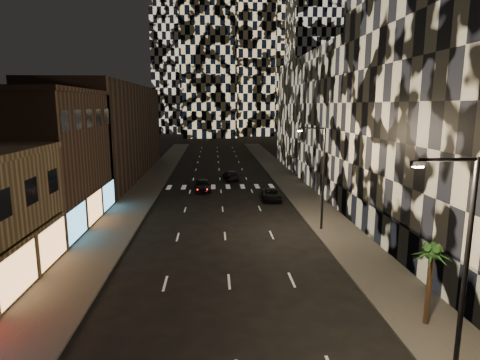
{
  "coord_description": "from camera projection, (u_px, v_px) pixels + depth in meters",
  "views": [
    {
      "loc": [
        -0.86,
        -3.67,
        10.97
      ],
      "look_at": [
        0.88,
        22.82,
        6.0
      ],
      "focal_mm": 30.0,
      "sensor_mm": 36.0,
      "label": 1
    }
  ],
  "objects": [
    {
      "name": "sidewalk_left",
      "position": [
        147.0,
        187.0,
        54.06
      ],
      "size": [
        4.0,
        120.0,
        0.15
      ],
      "primitive_type": "cube",
      "color": "#47443F",
      "rests_on": "ground"
    },
    {
      "name": "sidewalk_right",
      "position": [
        293.0,
        185.0,
        55.35
      ],
      "size": [
        4.0,
        120.0,
        0.15
      ],
      "primitive_type": "cube",
      "color": "#47443F",
      "rests_on": "ground"
    },
    {
      "name": "curb_left",
      "position": [
        162.0,
        187.0,
        54.19
      ],
      "size": [
        0.2,
        120.0,
        0.15
      ],
      "primitive_type": "cube",
      "color": "#4C4C47",
      "rests_on": "ground"
    },
    {
      "name": "curb_right",
      "position": [
        278.0,
        185.0,
        55.21
      ],
      "size": [
        0.2,
        120.0,
        0.15
      ],
      "primitive_type": "cube",
      "color": "#4C4C47",
      "rests_on": "ground"
    },
    {
      "name": "retail_brown",
      "position": [
        36.0,
        161.0,
        36.33
      ],
      "size": [
        10.0,
        15.0,
        12.0
      ],
      "primitive_type": "cube",
      "color": "#453127",
      "rests_on": "ground"
    },
    {
      "name": "retail_filler_left",
      "position": [
        110.0,
        131.0,
        62.14
      ],
      "size": [
        10.0,
        40.0,
        14.0
      ],
      "primitive_type": "cube",
      "color": "#453127",
      "rests_on": "ground"
    },
    {
      "name": "midrise_base",
      "position": [
        389.0,
        233.0,
        30.22
      ],
      "size": [
        0.6,
        25.0,
        3.0
      ],
      "primitive_type": "cube",
      "color": "#383838",
      "rests_on": "ground"
    },
    {
      "name": "midrise_filler_right",
      "position": [
        350.0,
        118.0,
        61.21
      ],
      "size": [
        16.0,
        40.0,
        18.0
      ],
      "primitive_type": "cube",
      "color": "#232326",
      "rests_on": "ground"
    },
    {
      "name": "streetlight_near",
      "position": [
        461.0,
        257.0,
        15.04
      ],
      "size": [
        2.55,
        0.25,
        9.0
      ],
      "color": "black",
      "rests_on": "sidewalk_right"
    },
    {
      "name": "streetlight_far",
      "position": [
        321.0,
        171.0,
        34.65
      ],
      "size": [
        2.55,
        0.25,
        9.0
      ],
      "color": "black",
      "rests_on": "sidewalk_right"
    },
    {
      "name": "car_dark_midlane",
      "position": [
        203.0,
        185.0,
        51.77
      ],
      "size": [
        2.23,
        4.73,
        1.57
      ],
      "primitive_type": "imported",
      "rotation": [
        0.0,
        0.0,
        0.08
      ],
      "color": "black",
      "rests_on": "ground"
    },
    {
      "name": "car_dark_oncoming",
      "position": [
        231.0,
        175.0,
        59.72
      ],
      "size": [
        2.58,
        5.0,
        1.39
      ],
      "primitive_type": "imported",
      "rotation": [
        0.0,
        0.0,
        3.28
      ],
      "color": "black",
      "rests_on": "ground"
    },
    {
      "name": "car_dark_rightlane",
      "position": [
        272.0,
        195.0,
        46.93
      ],
      "size": [
        2.53,
        4.87,
        1.31
      ],
      "primitive_type": "imported",
      "rotation": [
        0.0,
        0.0,
        -0.08
      ],
      "color": "black",
      "rests_on": "ground"
    },
    {
      "name": "palm_tree",
      "position": [
        431.0,
        258.0,
        19.6
      ],
      "size": [
        2.11,
        2.13,
        4.18
      ],
      "color": "#47331E",
      "rests_on": "sidewalk_right"
    }
  ]
}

